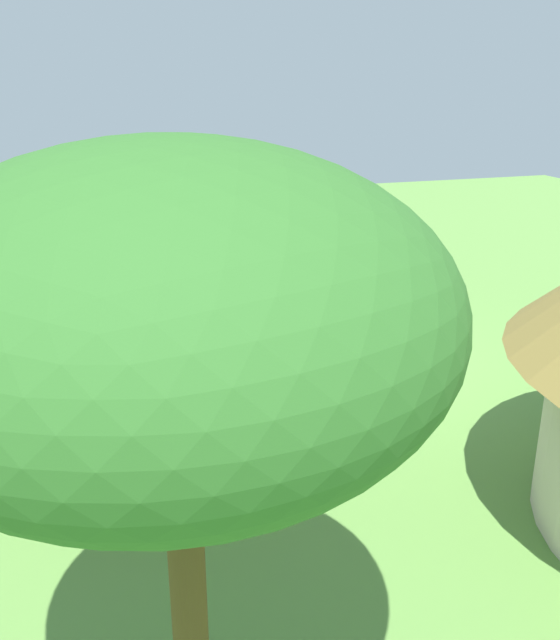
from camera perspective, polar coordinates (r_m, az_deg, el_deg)
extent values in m
plane|color=#5D8E3F|center=(12.50, 4.55, -2.89)|extent=(36.00, 36.00, 0.00)
cylinder|color=#4B3F1F|center=(9.78, -10.86, -2.41)|extent=(0.10, 0.10, 2.35)
cone|color=olive|center=(9.28, -11.53, 7.25)|extent=(4.34, 4.34, 1.01)
cube|color=silver|center=(9.96, -10.69, -4.84)|extent=(1.32, 0.84, 0.04)
cylinder|color=silver|center=(9.89, -6.85, -7.18)|extent=(0.06, 0.06, 0.70)
cylinder|color=silver|center=(9.76, -13.71, -8.03)|extent=(0.06, 0.06, 0.70)
cylinder|color=silver|center=(10.50, -7.64, -5.53)|extent=(0.06, 0.06, 0.70)
cylinder|color=silver|center=(10.38, -14.07, -6.30)|extent=(0.06, 0.06, 0.70)
cube|color=silver|center=(9.10, -9.52, -9.16)|extent=(0.45, 0.43, 0.04)
cube|color=silver|center=(8.83, -9.39, -8.46)|extent=(0.44, 0.05, 0.45)
cylinder|color=silver|center=(9.35, -10.79, -10.00)|extent=(0.04, 0.04, 0.45)
cylinder|color=silver|center=(9.39, -8.47, -9.70)|extent=(0.04, 0.04, 0.45)
cylinder|color=silver|center=(9.04, -10.44, -11.10)|extent=(0.04, 0.04, 0.45)
cylinder|color=silver|center=(9.09, -8.04, -10.77)|extent=(0.04, 0.04, 0.45)
cube|color=silver|center=(11.06, -11.77, -3.87)|extent=(0.47, 0.45, 0.04)
cube|color=silver|center=(11.15, -12.03, -2.44)|extent=(0.44, 0.08, 0.45)
cylinder|color=silver|center=(11.02, -10.54, -5.16)|extent=(0.04, 0.04, 0.45)
cylinder|color=silver|center=(10.96, -12.49, -5.44)|extent=(0.04, 0.04, 0.45)
cylinder|color=silver|center=(11.34, -10.92, -4.43)|extent=(0.04, 0.04, 0.45)
cylinder|color=silver|center=(11.29, -12.81, -4.70)|extent=(0.04, 0.04, 0.45)
cylinder|color=black|center=(10.70, -19.17, -5.80)|extent=(0.11, 0.11, 0.78)
cylinder|color=black|center=(10.82, -19.50, -5.56)|extent=(0.11, 0.11, 0.78)
cube|color=beige|center=(10.50, -19.74, -2.40)|extent=(0.37, 0.46, 0.55)
cylinder|color=tan|center=(10.29, -19.15, -2.69)|extent=(0.08, 0.08, 0.52)
cylinder|color=tan|center=(10.70, -20.33, -1.97)|extent=(0.08, 0.08, 0.52)
sphere|color=tan|center=(10.36, -20.00, -0.35)|extent=(0.21, 0.21, 0.21)
cylinder|color=black|center=(15.74, 10.71, 3.26)|extent=(0.12, 0.12, 0.82)
cylinder|color=black|center=(15.84, 10.33, 3.39)|extent=(0.12, 0.12, 0.82)
cube|color=#45895B|center=(15.61, 10.68, 5.80)|extent=(0.34, 0.49, 0.58)
cylinder|color=#D5B78D|center=(15.44, 11.37, 5.66)|extent=(0.09, 0.09, 0.55)
cylinder|color=#D5B78D|center=(15.77, 10.02, 6.05)|extent=(0.09, 0.09, 0.55)
sphere|color=#D5B78D|center=(15.51, 10.78, 7.31)|extent=(0.22, 0.22, 0.22)
cube|color=#C2444B|center=(12.39, 10.61, -2.30)|extent=(0.75, 0.75, 0.03)
cube|color=silver|center=(12.55, 10.92, -0.85)|extent=(0.72, 0.72, 0.37)
cube|color=beige|center=(12.44, 11.80, -2.83)|extent=(0.41, 0.50, 0.22)
cube|color=beige|center=(12.52, 9.46, -2.52)|extent=(0.41, 0.50, 0.22)
cylinder|color=silver|center=(13.50, -10.49, 3.08)|extent=(1.70, 0.80, 0.71)
cylinder|color=black|center=(13.55, -9.11, 3.23)|extent=(0.12, 0.73, 0.72)
cylinder|color=black|center=(13.45, -11.74, 2.94)|extent=(0.12, 0.73, 0.72)
cylinder|color=silver|center=(13.34, -14.05, 3.42)|extent=(0.57, 0.35, 0.52)
cube|color=silver|center=(13.27, -15.30, 3.94)|extent=(0.41, 0.20, 0.20)
cube|color=black|center=(13.27, -16.06, 3.73)|extent=(0.13, 0.13, 0.12)
cube|color=black|center=(13.29, -14.12, 4.24)|extent=(0.37, 0.06, 0.28)
cylinder|color=silver|center=(13.42, -12.82, -0.03)|extent=(0.11, 0.11, 0.73)
cylinder|color=black|center=(13.54, -12.71, -1.36)|extent=(0.13, 0.13, 0.06)
cylinder|color=silver|center=(13.79, -13.05, 0.49)|extent=(0.11, 0.11, 0.73)
cylinder|color=black|center=(13.90, -12.94, -0.82)|extent=(0.13, 0.13, 0.06)
cylinder|color=silver|center=(13.62, -7.57, 0.60)|extent=(0.11, 0.11, 0.73)
cylinder|color=black|center=(13.73, -7.50, -0.72)|extent=(0.13, 0.13, 0.06)
cylinder|color=silver|center=(13.98, -7.93, 1.10)|extent=(0.11, 0.11, 0.73)
cylinder|color=black|center=(14.09, -7.87, -0.19)|extent=(0.13, 0.13, 0.06)
cylinder|color=black|center=(13.69, -6.84, 3.08)|extent=(0.24, 0.06, 0.53)
cylinder|color=white|center=(10.99, -0.42, -0.04)|extent=(1.64, 1.68, 0.71)
cylinder|color=black|center=(11.15, -1.88, 0.24)|extent=(0.58, 0.56, 0.73)
cylinder|color=black|center=(10.86, 0.93, -0.30)|extent=(0.58, 0.56, 0.73)
cylinder|color=white|center=(10.57, 3.43, 0.14)|extent=(0.61, 0.62, 0.52)
cube|color=white|center=(10.41, 4.83, 0.71)|extent=(0.41, 0.41, 0.20)
cube|color=black|center=(10.35, 5.73, 0.39)|extent=(0.17, 0.17, 0.12)
cube|color=black|center=(10.50, 3.45, 1.16)|extent=(0.28, 0.29, 0.28)
cylinder|color=white|center=(11.13, 2.88, -3.54)|extent=(0.11, 0.11, 0.81)
cylinder|color=black|center=(11.28, 2.84, -5.29)|extent=(0.13, 0.13, 0.06)
cylinder|color=white|center=(10.81, 1.94, -4.26)|extent=(0.11, 0.11, 0.81)
cylinder|color=black|center=(10.97, 1.92, -6.06)|extent=(0.13, 0.13, 0.06)
cylinder|color=white|center=(11.69, -2.59, -2.35)|extent=(0.11, 0.11, 0.81)
cylinder|color=black|center=(11.84, -2.56, -4.04)|extent=(0.13, 0.13, 0.06)
cylinder|color=white|center=(11.38, -3.63, -3.00)|extent=(0.11, 0.11, 0.81)
cylinder|color=black|center=(11.53, -3.59, -4.72)|extent=(0.13, 0.13, 0.06)
cylinder|color=black|center=(11.45, -4.20, 0.22)|extent=(0.20, 0.20, 0.53)
cylinder|color=silver|center=(14.16, 0.35, 4.44)|extent=(1.62, 1.34, 0.63)
cylinder|color=black|center=(14.38, 1.13, 4.69)|extent=(0.41, 0.58, 0.64)
cylinder|color=black|center=(13.96, -0.37, 4.21)|extent=(0.41, 0.58, 0.64)
cylinder|color=silver|center=(13.56, -1.72, 4.52)|extent=(0.60, 0.52, 0.49)
cube|color=silver|center=(13.32, -2.53, 4.94)|extent=(0.43, 0.37, 0.20)
cube|color=black|center=(13.20, -3.07, 4.66)|extent=(0.17, 0.17, 0.12)
cube|color=black|center=(13.51, -1.73, 5.34)|extent=(0.33, 0.23, 0.28)
cylinder|color=silver|center=(13.82, -0.65, 1.26)|extent=(0.11, 0.11, 0.82)
cylinder|color=black|center=(13.95, -0.64, -0.22)|extent=(0.13, 0.13, 0.06)
cylinder|color=silver|center=(14.04, -1.71, 1.55)|extent=(0.11, 0.11, 0.82)
cylinder|color=black|center=(14.16, -1.69, 0.10)|extent=(0.13, 0.13, 0.06)
cylinder|color=silver|center=(14.67, 2.31, 2.36)|extent=(0.11, 0.11, 0.82)
cylinder|color=black|center=(14.78, 2.29, 0.96)|extent=(0.13, 0.13, 0.06)
cylinder|color=silver|center=(14.87, 1.27, 2.62)|extent=(0.11, 0.11, 0.82)
cylinder|color=black|center=(14.99, 1.26, 1.23)|extent=(0.13, 0.13, 0.06)
cylinder|color=black|center=(14.79, 2.37, 4.70)|extent=(0.23, 0.17, 0.53)
cylinder|color=#513F1C|center=(5.13, -7.41, -23.53)|extent=(0.24, 0.24, 2.63)
ellipsoid|color=#2E6626|center=(3.96, -8.83, 0.54)|extent=(3.29, 3.29, 1.97)
cube|color=#944C4D|center=(14.89, -12.89, 0.63)|extent=(2.58, 1.75, 0.08)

